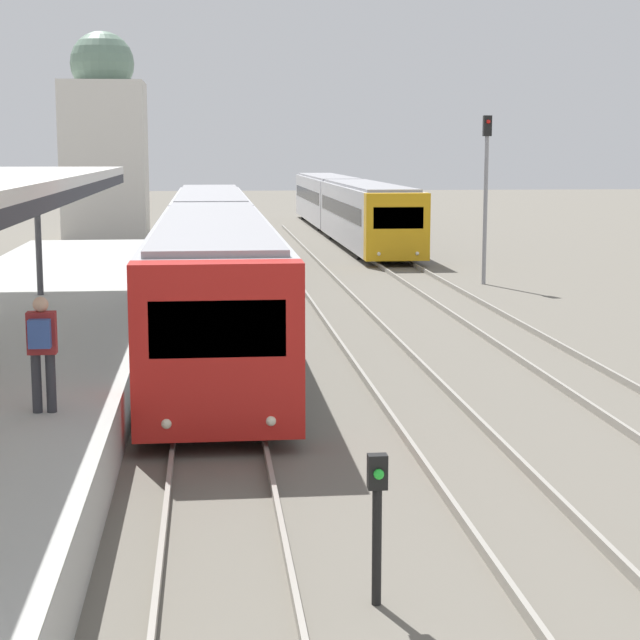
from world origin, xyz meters
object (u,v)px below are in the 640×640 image
(train_near, at_px, (212,247))
(train_far, at_px, (344,204))
(signal_post_near, at_px, (377,511))
(signal_mast_far, at_px, (486,181))
(person_on_platform, at_px, (42,345))

(train_near, xyz_separation_m, train_far, (7.42, 26.08, -0.01))
(signal_post_near, xyz_separation_m, signal_mast_far, (7.95, 26.10, 2.60))
(train_near, distance_m, signal_post_near, 22.36)
(train_far, xyz_separation_m, signal_mast_far, (2.07, -22.28, 1.89))
(person_on_platform, relative_size, train_near, 0.05)
(signal_post_near, relative_size, signal_mast_far, 0.28)
(person_on_platform, bearing_deg, train_near, 81.96)
(train_far, bearing_deg, signal_mast_far, -84.68)
(train_far, bearing_deg, signal_post_near, -96.92)
(person_on_platform, relative_size, signal_post_near, 1.04)
(train_far, height_order, signal_mast_far, signal_mast_far)
(signal_post_near, bearing_deg, train_far, 83.08)
(train_near, relative_size, train_far, 1.00)
(train_near, height_order, signal_mast_far, signal_mast_far)
(train_far, bearing_deg, train_near, -105.89)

